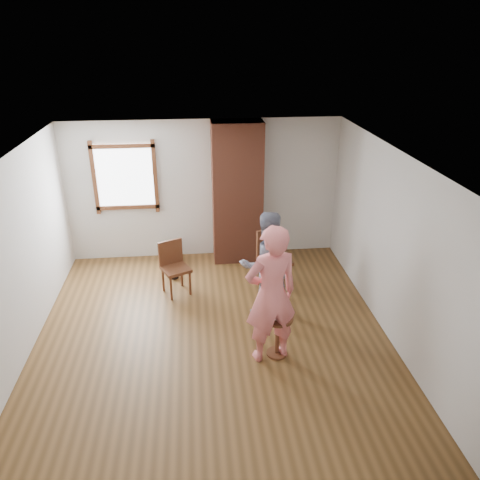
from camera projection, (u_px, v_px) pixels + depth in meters
name	position (u px, v px, depth m)	size (l,w,h in m)	color
ground	(213.00, 337.00, 6.70)	(5.50, 5.50, 0.00)	brown
room_shell	(203.00, 204.00, 6.49)	(5.04, 5.52, 2.62)	silver
brick_chimney	(237.00, 193.00, 8.48)	(0.90, 0.50, 2.60)	brown
stoneware_crock	(172.00, 253.00, 8.72)	(0.32, 0.32, 0.41)	tan
dark_pot	(174.00, 273.00, 8.26)	(0.17, 0.17, 0.17)	black
dining_chair_left	(174.00, 264.00, 7.68)	(0.55, 0.55, 0.89)	#5A2F1B
dining_chair_right	(273.00, 256.00, 7.82)	(0.59, 0.59, 1.00)	#5A2F1B
side_table	(278.00, 329.00, 6.19)	(0.40, 0.40, 0.60)	#5A2F1B
cake_plate	(278.00, 317.00, 6.11)	(0.18, 0.18, 0.01)	white
cake_slice	(279.00, 314.00, 6.10)	(0.08, 0.07, 0.06)	white
man	(266.00, 264.00, 6.96)	(0.81, 0.63, 1.67)	#121833
person_pink	(271.00, 295.00, 5.92)	(0.70, 0.46, 1.92)	#F97C7F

